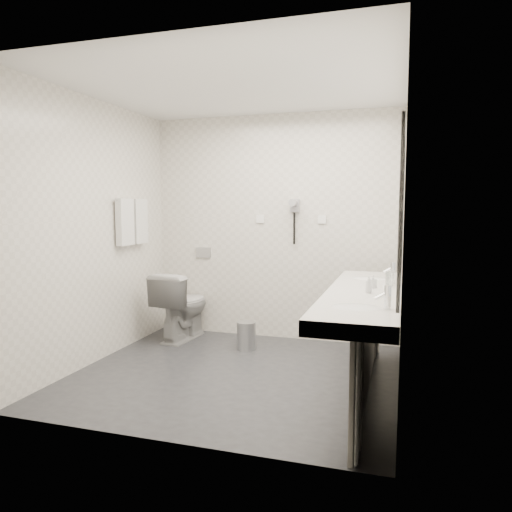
% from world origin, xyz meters
% --- Properties ---
extents(floor, '(2.80, 2.80, 0.00)m').
position_xyz_m(floor, '(0.00, 0.00, 0.00)').
color(floor, '#2A2A2F').
rests_on(floor, ground).
extents(ceiling, '(2.80, 2.80, 0.00)m').
position_xyz_m(ceiling, '(0.00, 0.00, 2.50)').
color(ceiling, white).
rests_on(ceiling, wall_back).
extents(wall_back, '(2.80, 0.00, 2.80)m').
position_xyz_m(wall_back, '(0.00, 1.30, 1.25)').
color(wall_back, silver).
rests_on(wall_back, floor).
extents(wall_front, '(2.80, 0.00, 2.80)m').
position_xyz_m(wall_front, '(0.00, -1.30, 1.25)').
color(wall_front, silver).
rests_on(wall_front, floor).
extents(wall_left, '(0.00, 2.60, 2.60)m').
position_xyz_m(wall_left, '(-1.40, 0.00, 1.25)').
color(wall_left, silver).
rests_on(wall_left, floor).
extents(wall_right, '(0.00, 2.60, 2.60)m').
position_xyz_m(wall_right, '(1.40, 0.00, 1.25)').
color(wall_right, silver).
rests_on(wall_right, floor).
extents(vanity_counter, '(0.55, 2.20, 0.10)m').
position_xyz_m(vanity_counter, '(1.12, -0.20, 0.80)').
color(vanity_counter, white).
rests_on(vanity_counter, floor).
extents(vanity_panel, '(0.03, 2.15, 0.75)m').
position_xyz_m(vanity_panel, '(1.15, -0.20, 0.38)').
color(vanity_panel, gray).
rests_on(vanity_panel, floor).
extents(vanity_post_near, '(0.06, 0.06, 0.75)m').
position_xyz_m(vanity_post_near, '(1.18, -1.24, 0.38)').
color(vanity_post_near, silver).
rests_on(vanity_post_near, floor).
extents(vanity_post_far, '(0.06, 0.06, 0.75)m').
position_xyz_m(vanity_post_far, '(1.18, 0.84, 0.38)').
color(vanity_post_far, silver).
rests_on(vanity_post_far, floor).
extents(mirror, '(0.02, 2.20, 1.05)m').
position_xyz_m(mirror, '(1.39, -0.20, 1.45)').
color(mirror, '#B2BCC6').
rests_on(mirror, wall_right).
extents(basin_near, '(0.40, 0.31, 0.05)m').
position_xyz_m(basin_near, '(1.12, -0.85, 0.83)').
color(basin_near, white).
rests_on(basin_near, vanity_counter).
extents(basin_far, '(0.40, 0.31, 0.05)m').
position_xyz_m(basin_far, '(1.12, 0.45, 0.83)').
color(basin_far, white).
rests_on(basin_far, vanity_counter).
extents(faucet_near, '(0.04, 0.04, 0.15)m').
position_xyz_m(faucet_near, '(1.32, -0.85, 0.92)').
color(faucet_near, silver).
rests_on(faucet_near, vanity_counter).
extents(faucet_far, '(0.04, 0.04, 0.15)m').
position_xyz_m(faucet_far, '(1.32, 0.45, 0.92)').
color(faucet_far, silver).
rests_on(faucet_far, vanity_counter).
extents(soap_bottle_a, '(0.06, 0.06, 0.10)m').
position_xyz_m(soap_bottle_a, '(1.18, -0.07, 0.90)').
color(soap_bottle_a, white).
rests_on(soap_bottle_a, vanity_counter).
extents(soap_bottle_c, '(0.06, 0.06, 0.13)m').
position_xyz_m(soap_bottle_c, '(1.17, -0.31, 0.91)').
color(soap_bottle_c, white).
rests_on(soap_bottle_c, vanity_counter).
extents(glass_left, '(0.07, 0.07, 0.12)m').
position_xyz_m(glass_left, '(1.30, 0.06, 0.91)').
color(glass_left, silver).
rests_on(glass_left, vanity_counter).
extents(glass_right, '(0.07, 0.07, 0.10)m').
position_xyz_m(glass_right, '(1.32, 0.18, 0.90)').
color(glass_right, silver).
rests_on(glass_right, vanity_counter).
extents(toilet, '(0.50, 0.80, 0.77)m').
position_xyz_m(toilet, '(-0.96, 0.92, 0.38)').
color(toilet, white).
rests_on(toilet, floor).
extents(flush_plate, '(0.18, 0.02, 0.12)m').
position_xyz_m(flush_plate, '(-0.85, 1.29, 0.95)').
color(flush_plate, '#B2B5BA').
rests_on(flush_plate, wall_back).
extents(pedal_bin, '(0.23, 0.23, 0.28)m').
position_xyz_m(pedal_bin, '(-0.14, 0.74, 0.14)').
color(pedal_bin, '#B2B5BA').
rests_on(pedal_bin, floor).
extents(bin_lid, '(0.20, 0.20, 0.02)m').
position_xyz_m(bin_lid, '(-0.14, 0.74, 0.28)').
color(bin_lid, '#B2B5BA').
rests_on(bin_lid, pedal_bin).
extents(towel_rail, '(0.02, 0.62, 0.02)m').
position_xyz_m(towel_rail, '(-1.35, 0.55, 1.55)').
color(towel_rail, silver).
rests_on(towel_rail, wall_left).
extents(towel_near, '(0.07, 0.24, 0.48)m').
position_xyz_m(towel_near, '(-1.34, 0.41, 1.33)').
color(towel_near, white).
rests_on(towel_near, towel_rail).
extents(towel_far, '(0.07, 0.24, 0.48)m').
position_xyz_m(towel_far, '(-1.34, 0.69, 1.33)').
color(towel_far, white).
rests_on(towel_far, towel_rail).
extents(dryer_cradle, '(0.10, 0.04, 0.14)m').
position_xyz_m(dryer_cradle, '(0.25, 1.27, 1.50)').
color(dryer_cradle, '#9A989E').
rests_on(dryer_cradle, wall_back).
extents(dryer_barrel, '(0.08, 0.14, 0.08)m').
position_xyz_m(dryer_barrel, '(0.25, 1.20, 1.53)').
color(dryer_barrel, '#9A989E').
rests_on(dryer_barrel, dryer_cradle).
extents(dryer_cord, '(0.02, 0.02, 0.35)m').
position_xyz_m(dryer_cord, '(0.25, 1.26, 1.25)').
color(dryer_cord, black).
rests_on(dryer_cord, dryer_cradle).
extents(switch_plate_a, '(0.09, 0.02, 0.09)m').
position_xyz_m(switch_plate_a, '(-0.15, 1.29, 1.35)').
color(switch_plate_a, white).
rests_on(switch_plate_a, wall_back).
extents(switch_plate_b, '(0.09, 0.02, 0.09)m').
position_xyz_m(switch_plate_b, '(0.55, 1.29, 1.35)').
color(switch_plate_b, white).
rests_on(switch_plate_b, wall_back).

